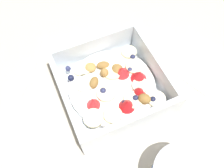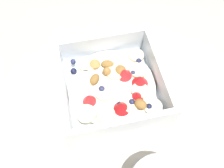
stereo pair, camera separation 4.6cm
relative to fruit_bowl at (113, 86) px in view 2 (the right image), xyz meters
The scene contains 4 objects.
ground_plane 0.03m from the fruit_bowl, 25.28° to the left, with size 2.40×2.40×0.00m, color beige.
fruit_bowl is the anchor object (origin of this frame).
spoon 0.16m from the fruit_bowl, 30.69° to the right, with size 0.09×0.16×0.01m.
folded_napkin 0.20m from the fruit_bowl, behind, with size 0.12×0.12×0.01m, color white.
Camera 2 is at (0.04, 0.22, 0.43)m, focal length 38.92 mm.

